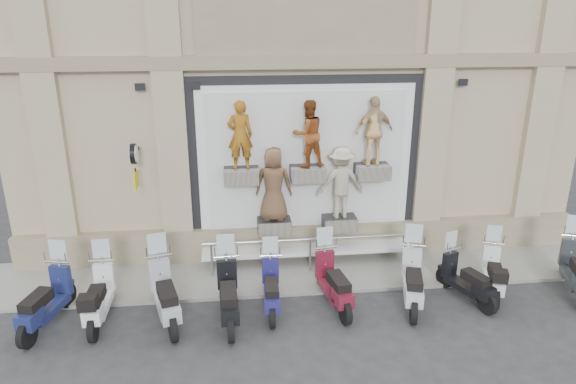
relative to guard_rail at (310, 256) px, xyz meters
name	(u,v)px	position (x,y,z in m)	size (l,w,h in m)	color
ground	(325,321)	(0.00, -2.00, -0.47)	(90.00, 90.00, 0.00)	#2D2D2F
sidewalk	(309,270)	(0.00, 0.10, -0.43)	(16.00, 2.20, 0.08)	gray
building	(287,9)	(0.00, 5.00, 5.54)	(14.00, 8.60, 12.00)	tan
shop_vitrine	(310,170)	(0.08, 0.75, 1.89)	(5.60, 0.83, 4.30)	black
guard_rail	(310,256)	(0.00, 0.00, 0.00)	(5.06, 0.10, 0.93)	#9EA0A5
clock_sign_bracket	(134,160)	(-3.90, 0.47, 2.34)	(0.10, 0.80, 1.02)	black
scooter_a	(44,291)	(-5.46, -1.56, 0.32)	(0.56, 1.93, 1.57)	#161E4F
scooter_b	(98,287)	(-4.48, -1.50, 0.29)	(0.54, 1.87, 1.52)	white
scooter_c	(164,284)	(-3.17, -1.63, 0.35)	(0.59, 2.02, 1.64)	#9DA3AA
scooter_d	(228,285)	(-1.91, -1.75, 0.34)	(0.58, 1.97, 1.60)	black
scooter_e	(271,280)	(-1.04, -1.46, 0.24)	(0.51, 1.74, 1.41)	navy
scooter_f	(334,273)	(0.27, -1.46, 0.31)	(0.56, 1.90, 1.55)	maroon
scooter_g	(414,271)	(1.94, -1.58, 0.33)	(0.57, 1.95, 1.58)	#BABDC2
scooter_h	(467,271)	(3.15, -1.53, 0.23)	(0.50, 1.70, 1.38)	black
scooter_i	(494,265)	(3.84, -1.35, 0.24)	(0.50, 1.73, 1.40)	white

